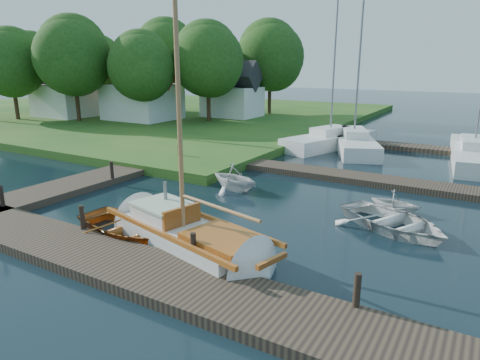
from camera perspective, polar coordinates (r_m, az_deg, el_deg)
The scene contains 30 objects.
ground at distance 16.77m, azimuth 0.00°, elevation -3.96°, with size 160.00×160.00×0.00m, color black.
near_dock at distance 12.35m, azimuth -14.70°, elevation -11.10°, with size 18.00×2.20×0.30m, color #2C221D.
left_dock at distance 23.06m, azimuth -14.69°, elevation 1.31°, with size 2.20×18.00×0.30m, color #2C221D.
far_dock at distance 21.68m, azimuth 13.46°, elevation 0.52°, with size 14.00×1.60×0.30m, color #2C221D.
shore at distance 50.98m, azimuth -14.69°, elevation 8.91°, with size 50.00×40.00×0.50m, color #22531B.
mooring_post_0 at distance 18.47m, azimuth -29.19°, elevation -1.87°, with size 0.16×0.16×0.80m, color black.
mooring_post_1 at distance 14.86m, azimuth -20.30°, elevation -4.68°, with size 0.16×0.16×0.80m, color black.
mooring_post_2 at distance 11.88m, azimuth -6.23°, elevation -8.83°, with size 0.16×0.16×0.80m, color black.
mooring_post_3 at distance 10.09m, azimuth 15.34°, elevation -13.96°, with size 0.16×0.16×0.80m, color black.
mooring_post_4 at distance 20.89m, azimuth -16.72°, elevation 1.28°, with size 0.16×0.16×0.80m, color black.
mooring_post_5 at distance 24.44m, azimuth -8.13°, elevation 3.77°, with size 0.16×0.16×0.80m, color black.
sailboat at distance 13.25m, azimuth -6.54°, elevation -7.87°, with size 7.41×3.63×9.83m.
dinghy at distance 14.52m, azimuth -14.10°, elevation -5.65°, with size 3.14×4.39×0.91m, color brown.
tender_b at distance 19.16m, azimuth -0.75°, elevation 0.59°, with size 2.17×2.51×1.32m, color silver.
tender_c at distance 15.56m, azimuth 19.80°, elevation -4.84°, with size 2.87×4.02×0.83m, color silver.
tender_d at distance 17.35m, azimuth 20.04°, elevation -2.55°, with size 1.61×1.86×0.98m, color silver.
marina_boat_0 at distance 29.60m, azimuth 11.91°, elevation 5.34°, with size 4.53×8.12×10.31m.
marina_boat_1 at distance 29.20m, azimuth 14.92°, elevation 5.03°, with size 5.43×8.60×11.27m.
marina_boat_3 at distance 28.06m, azimuth 28.70°, elevation 3.25°, with size 3.24×9.54×12.06m.
house_a at distance 40.90m, azimuth -12.93°, elevation 11.36°, with size 6.30×5.00×6.29m.
house_b at distance 45.53m, azimuth -22.16°, elevation 10.76°, with size 5.77×4.50×5.79m.
house_c at distance 42.00m, azimuth -1.04°, elevation 11.31°, with size 5.25×4.00×5.28m.
tree_0 at distance 44.85m, azimuth -28.22°, elevation 13.59°, with size 6.12×6.07×8.28m.
tree_1 at distance 41.09m, azimuth -21.33°, elevation 15.12°, with size 6.70×6.70×9.20m.
tree_2 at distance 38.02m, azimuth -12.96°, elevation 14.54°, with size 5.83×5.75×7.82m.
tree_3 at distance 38.60m, azimuth -4.28°, elevation 15.71°, with size 6.41×6.38×8.74m.
tree_4 at distance 46.66m, azimuth -9.75°, elevation 16.16°, with size 7.01×7.01×9.66m.
tree_5 at distance 50.83m, azimuth -18.34°, elevation 14.47°, with size 6.00×5.94×8.10m.
tree_6 at distance 53.14m, azimuth -26.10°, elevation 13.96°, with size 6.24×6.20×8.46m.
tree_7 at distance 44.45m, azimuth 4.09°, elevation 16.17°, with size 6.83×6.83×9.38m.
Camera 1 is at (8.11, -13.59, 5.55)m, focal length 32.00 mm.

